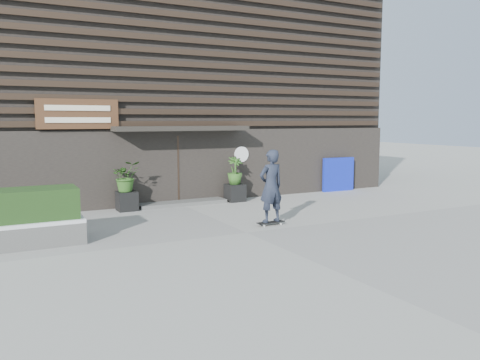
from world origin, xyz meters
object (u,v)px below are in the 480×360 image
raised_bed (1,237)px  blue_tarp (338,174)px  planter_pot_left (127,201)px  skateboarder (271,186)px  planter_pot_right (235,193)px

raised_bed → blue_tarp: (12.20, 3.44, 0.42)m
raised_bed → blue_tarp: bearing=15.7°
planter_pot_left → skateboarder: bearing=-53.8°
blue_tarp → skateboarder: bearing=-141.2°
planter_pot_right → planter_pot_left: bearing=180.0°
planter_pot_left → planter_pot_right: same height
blue_tarp → skateboarder: skateboarder is taller
raised_bed → skateboarder: skateboarder is taller
skateboarder → planter_pot_right: bearing=76.9°
skateboarder → raised_bed: bearing=172.9°
planter_pot_right → raised_bed: 8.06m
raised_bed → blue_tarp: size_ratio=2.46×
planter_pot_left → skateboarder: (2.88, -3.94, 0.77)m
planter_pot_left → raised_bed: bearing=-139.1°
planter_pot_left → blue_tarp: 8.59m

